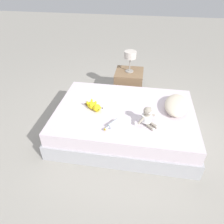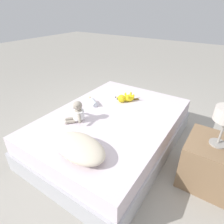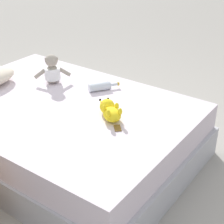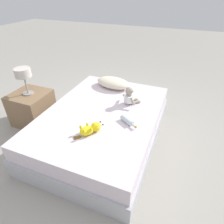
% 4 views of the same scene
% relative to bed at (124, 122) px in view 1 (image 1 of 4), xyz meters
% --- Properties ---
extents(ground_plane, '(16.00, 16.00, 0.00)m').
position_rel_bed_xyz_m(ground_plane, '(0.00, 0.00, -0.20)').
color(ground_plane, '#9E998E').
extents(bed, '(1.33, 1.88, 0.41)m').
position_rel_bed_xyz_m(bed, '(0.00, 0.00, 0.00)').
color(bed, '#B2B2B7').
rests_on(bed, ground_plane).
extents(pillow, '(0.56, 0.38, 0.13)m').
position_rel_bed_xyz_m(pillow, '(-0.12, 0.67, 0.27)').
color(pillow, beige).
rests_on(pillow, bed).
extents(plush_monkey, '(0.26, 0.26, 0.24)m').
position_rel_bed_xyz_m(plush_monkey, '(0.25, 0.29, 0.30)').
color(plush_monkey, '#9E9384').
rests_on(plush_monkey, bed).
extents(plush_yellow_creature, '(0.24, 0.29, 0.10)m').
position_rel_bed_xyz_m(plush_yellow_creature, '(0.06, -0.41, 0.26)').
color(plush_yellow_creature, yellow).
rests_on(plush_yellow_creature, bed).
extents(glass_bottle, '(0.22, 0.17, 0.06)m').
position_rel_bed_xyz_m(glass_bottle, '(0.35, -0.10, 0.24)').
color(glass_bottle, silver).
rests_on(glass_bottle, bed).
extents(nightstand, '(0.48, 0.48, 0.46)m').
position_rel_bed_xyz_m(nightstand, '(-1.07, -0.04, 0.03)').
color(nightstand, '#846647').
rests_on(nightstand, ground_plane).
extents(bedside_lamp, '(0.20, 0.20, 0.36)m').
position_rel_bed_xyz_m(bedside_lamp, '(-1.07, -0.04, 0.53)').
color(bedside_lamp, gray).
rests_on(bedside_lamp, nightstand).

